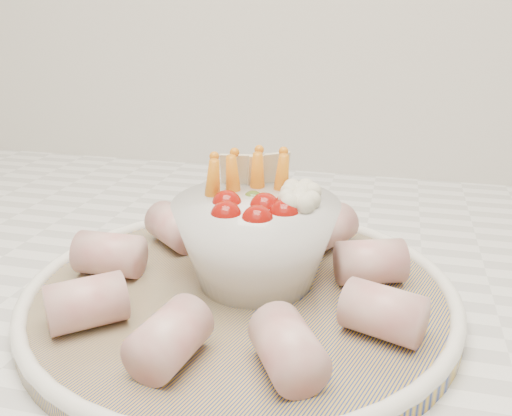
# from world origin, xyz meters

# --- Properties ---
(serving_platter) EXTENTS (0.44, 0.44, 0.02)m
(serving_platter) POSITION_xyz_m (-0.09, 1.36, 0.93)
(serving_platter) COLOR navy
(serving_platter) RESTS_ON kitchen_counter
(veggie_bowl) EXTENTS (0.13, 0.13, 0.10)m
(veggie_bowl) POSITION_xyz_m (-0.08, 1.38, 0.97)
(veggie_bowl) COLOR silver
(veggie_bowl) RESTS_ON serving_platter
(cured_meat_rolls) EXTENTS (0.29, 0.29, 0.04)m
(cured_meat_rolls) POSITION_xyz_m (-0.09, 1.36, 0.95)
(cured_meat_rolls) COLOR #BB5557
(cured_meat_rolls) RESTS_ON serving_platter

